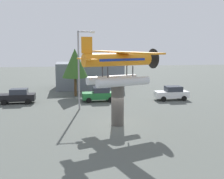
{
  "coord_description": "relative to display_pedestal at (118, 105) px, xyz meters",
  "views": [
    {
      "loc": [
        -4.26,
        -23.1,
        6.89
      ],
      "look_at": [
        0.0,
        3.0,
        2.67
      ],
      "focal_mm": 44.43,
      "sensor_mm": 36.0,
      "label": 1
    }
  ],
  "objects": [
    {
      "name": "storefront_building",
      "position": [
        -0.71,
        22.0,
        0.28
      ],
      "size": [
        10.48,
        6.68,
        4.13
      ],
      "primitive_type": "cube",
      "color": "slate",
      "rests_on": "ground"
    },
    {
      "name": "display_pedestal",
      "position": [
        0.0,
        0.0,
        0.0
      ],
      "size": [
        1.1,
        1.1,
        3.56
      ],
      "primitive_type": "cylinder",
      "color": "#4C4742",
      "rests_on": "ground"
    },
    {
      "name": "car_mid_green",
      "position": [
        -0.32,
        10.64,
        -0.9
      ],
      "size": [
        4.2,
        2.02,
        1.76
      ],
      "rotation": [
        0.0,
        0.0,
        3.14
      ],
      "color": "#237A38",
      "rests_on": "ground"
    },
    {
      "name": "ground_plane",
      "position": [
        0.0,
        0.0,
        -1.78
      ],
      "size": [
        140.0,
        140.0,
        0.0
      ],
      "primitive_type": "plane",
      "color": "#515651"
    },
    {
      "name": "tree_east",
      "position": [
        -3.16,
        14.77,
        2.71
      ],
      "size": [
        3.5,
        3.5,
        6.46
      ],
      "color": "brown",
      "rests_on": "ground"
    },
    {
      "name": "streetlight_primary",
      "position": [
        -2.83,
        6.6,
        3.07
      ],
      "size": [
        1.84,
        0.28,
        8.41
      ],
      "color": "gray",
      "rests_on": "ground"
    },
    {
      "name": "floatplane_monument",
      "position": [
        0.12,
        0.04,
        3.45
      ],
      "size": [
        7.2,
        10.22,
        4.0
      ],
      "rotation": [
        0.0,
        0.0,
        0.32
      ],
      "color": "silver",
      "rests_on": "display_pedestal"
    },
    {
      "name": "car_far_white",
      "position": [
        8.89,
        10.01,
        -0.9
      ],
      "size": [
        4.2,
        2.02,
        1.76
      ],
      "rotation": [
        0.0,
        0.0,
        3.14
      ],
      "color": "white",
      "rests_on": "ground"
    },
    {
      "name": "car_near_black",
      "position": [
        -10.2,
        11.01,
        -0.9
      ],
      "size": [
        4.2,
        2.02,
        1.76
      ],
      "rotation": [
        0.0,
        0.0,
        3.14
      ],
      "color": "black",
      "rests_on": "ground"
    }
  ]
}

